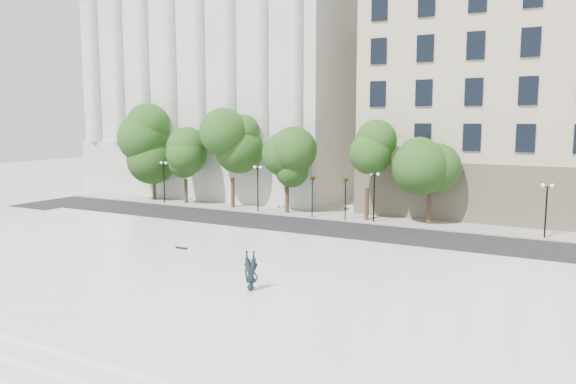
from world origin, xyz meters
name	(u,v)px	position (x,y,z in m)	size (l,w,h in m)	color
ground	(131,286)	(0.00, 0.00, 0.00)	(160.00, 160.00, 0.00)	#B8B5AE
plaza	(169,268)	(0.00, 3.00, 0.23)	(44.00, 22.00, 0.45)	white
street	(294,227)	(0.00, 18.00, 0.01)	(60.00, 8.00, 0.02)	black
far_sidewalk	(325,215)	(0.00, 24.00, 0.06)	(60.00, 4.00, 0.12)	#A4A197
building_west	(250,83)	(-17.00, 38.57, 12.89)	(31.50, 27.65, 25.60)	silver
traffic_light_west	(312,176)	(-0.46, 22.30, 3.66)	(0.75, 1.69, 4.17)	black
traffic_light_east	(346,178)	(2.63, 22.30, 3.66)	(0.78, 1.68, 4.16)	black
person_lying	(251,285)	(6.67, 1.10, 0.71)	(0.70, 0.46, 1.92)	black
skateboard	(181,248)	(-1.83, 6.34, 0.49)	(0.84, 0.21, 0.09)	black
street_trees	(260,154)	(-6.61, 23.71, 5.29)	(33.49, 4.73, 8.23)	#382619
lamp_posts	(315,185)	(-0.31, 22.60, 2.93)	(36.09, 0.28, 4.34)	black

